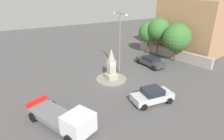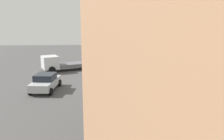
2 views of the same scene
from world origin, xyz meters
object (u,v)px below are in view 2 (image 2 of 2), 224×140
object	(u,v)px
streetlamp	(135,37)
truck_white_far_side	(61,63)
car_silver_passing	(45,82)
tree_far_corner	(163,78)
car_dark_grey_parked_right	(145,105)
monument	(116,68)

from	to	relation	value
streetlamp	truck_white_far_side	distance (m)	12.85
car_silver_passing	truck_white_far_side	distance (m)	8.43
car_silver_passing	tree_far_corner	distance (m)	13.44
streetlamp	tree_far_corner	size ratio (longest dim) A/B	1.40
car_silver_passing	car_dark_grey_parked_right	world-z (taller)	car_silver_passing
truck_white_far_side	tree_far_corner	xyz separation A→B (m)	(-7.59, 19.10, 2.75)
monument	car_dark_grey_parked_right	world-z (taller)	monument
car_silver_passing	truck_white_far_side	size ratio (longest dim) A/B	0.64
streetlamp	tree_far_corner	xyz separation A→B (m)	(0.24, 9.68, -1.16)
monument	car_dark_grey_parked_right	xyz separation A→B (m)	(-1.37, 7.15, -1.08)
monument	car_dark_grey_parked_right	size ratio (longest dim) A/B	0.83
monument	tree_far_corner	xyz separation A→B (m)	(-1.22, 11.68, 1.87)
streetlamp	truck_white_far_side	bearing A→B (deg)	-50.25
truck_white_far_side	streetlamp	bearing A→B (deg)	129.75
monument	car_silver_passing	size ratio (longest dim) A/B	0.91
streetlamp	truck_white_far_side	size ratio (longest dim) A/B	1.24
streetlamp	car_dark_grey_parked_right	size ratio (longest dim) A/B	1.75
monument	streetlamp	distance (m)	3.91
monument	streetlamp	xyz separation A→B (m)	(-1.46, 2.00, 3.03)
car_silver_passing	tree_far_corner	size ratio (longest dim) A/B	0.72
car_silver_passing	car_dark_grey_parked_right	size ratio (longest dim) A/B	0.91
truck_white_far_side	tree_far_corner	distance (m)	20.73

